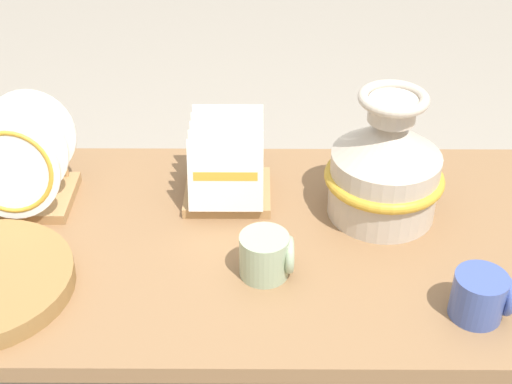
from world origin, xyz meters
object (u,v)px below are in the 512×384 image
at_px(ceramic_vase, 385,165).
at_px(dish_rack_round_plates, 23,173).
at_px(dish_rack_square_plates, 227,173).
at_px(mug_sage_glaze, 267,255).
at_px(mug_cobalt_glaze, 481,296).

xyz_separation_m(ceramic_vase, dish_rack_round_plates, (-0.74, 0.02, -0.04)).
bearing_deg(dish_rack_square_plates, mug_sage_glaze, -71.84).
bearing_deg(mug_cobalt_glaze, dish_rack_square_plates, 141.58).
height_order(dish_rack_round_plates, mug_cobalt_glaze, dish_rack_round_plates).
bearing_deg(mug_sage_glaze, ceramic_vase, 39.17).
distance_m(dish_rack_round_plates, mug_cobalt_glaze, 0.92).
height_order(mug_sage_glaze, mug_cobalt_glaze, same).
height_order(ceramic_vase, dish_rack_round_plates, ceramic_vase).
height_order(dish_rack_square_plates, mug_sage_glaze, dish_rack_square_plates).
height_order(dish_rack_square_plates, mug_cobalt_glaze, dish_rack_square_plates).
relative_size(dish_rack_square_plates, mug_cobalt_glaze, 1.87).
relative_size(ceramic_vase, dish_rack_round_plates, 1.26).
bearing_deg(dish_rack_square_plates, dish_rack_round_plates, -175.52).
relative_size(ceramic_vase, dish_rack_square_plates, 1.47).
distance_m(ceramic_vase, dish_rack_round_plates, 0.74).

